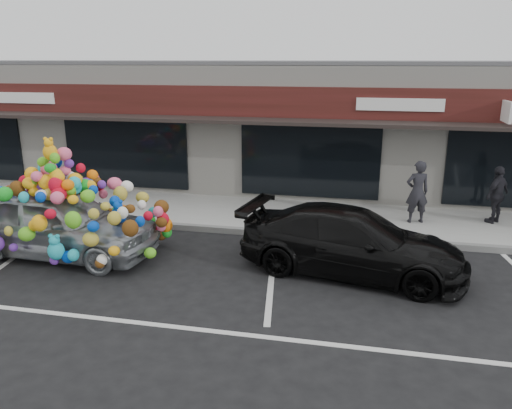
% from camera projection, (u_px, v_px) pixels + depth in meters
% --- Properties ---
extents(ground, '(90.00, 90.00, 0.00)m').
position_uv_depth(ground, '(145.00, 266.00, 10.97)').
color(ground, black).
rests_on(ground, ground).
extents(shop_building, '(24.00, 7.20, 4.31)m').
position_uv_depth(shop_building, '(237.00, 122.00, 18.28)').
color(shop_building, silver).
rests_on(shop_building, ground).
extents(sidewalk, '(26.00, 3.00, 0.15)m').
position_uv_depth(sidewalk, '(201.00, 211.00, 14.70)').
color(sidewalk, '#9A9A94').
rests_on(sidewalk, ground).
extents(kerb, '(26.00, 0.18, 0.16)m').
position_uv_depth(kerb, '(184.00, 227.00, 13.29)').
color(kerb, slate).
rests_on(kerb, ground).
extents(parking_stripe_left, '(0.73, 4.37, 0.01)m').
position_uv_depth(parking_stripe_left, '(22.00, 252.00, 11.79)').
color(parking_stripe_left, silver).
rests_on(parking_stripe_left, ground).
extents(parking_stripe_mid, '(0.73, 4.37, 0.01)m').
position_uv_depth(parking_stripe_mid, '(272.00, 273.00, 10.60)').
color(parking_stripe_mid, silver).
rests_on(parking_stripe_mid, ground).
extents(lane_line, '(14.00, 0.12, 0.01)m').
position_uv_depth(lane_line, '(199.00, 330.00, 8.41)').
color(lane_line, silver).
rests_on(lane_line, ground).
extents(toy_car, '(3.29, 4.94, 2.83)m').
position_uv_depth(toy_car, '(58.00, 215.00, 11.37)').
color(toy_car, silver).
rests_on(toy_car, ground).
extents(black_sedan, '(2.77, 5.01, 1.37)m').
position_uv_depth(black_sedan, '(352.00, 242.00, 10.49)').
color(black_sedan, black).
rests_on(black_sedan, ground).
extents(pedestrian_a, '(0.70, 0.55, 1.69)m').
position_uv_depth(pedestrian_a, '(417.00, 192.00, 13.23)').
color(pedestrian_a, black).
rests_on(pedestrian_a, sidewalk).
extents(pedestrian_c, '(0.91, 0.90, 1.55)m').
position_uv_depth(pedestrian_c, '(497.00, 195.00, 13.22)').
color(pedestrian_c, '#232126').
rests_on(pedestrian_c, sidewalk).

